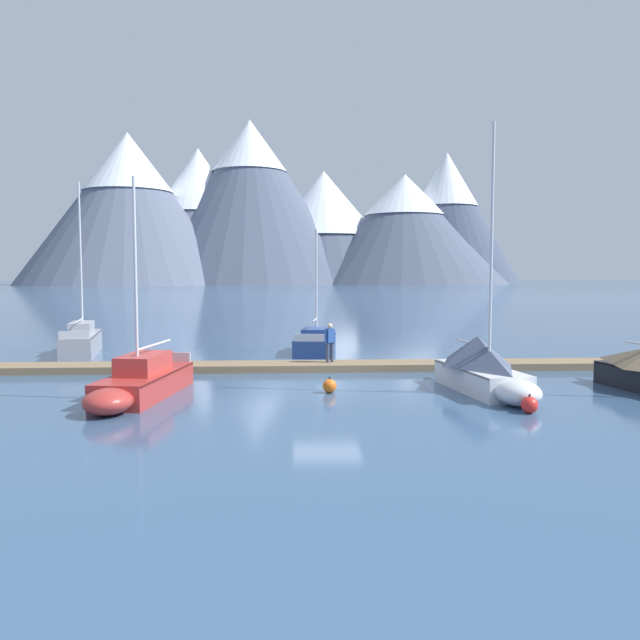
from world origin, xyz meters
TOP-DOWN VIEW (x-y plane):
  - ground_plane at (0.00, 0.00)m, footprint 700.00×700.00m
  - mountain_west_summit at (-62.85, 217.74)m, footprint 81.78×81.78m
  - mountain_central_massif at (-39.43, 235.70)m, footprint 69.45×69.45m
  - mountain_shoulder_ridge at (-18.55, 235.81)m, footprint 91.09×91.09m
  - mountain_east_summit at (11.62, 240.82)m, footprint 75.32×75.32m
  - mountain_rear_spur at (43.82, 230.67)m, footprint 83.19×83.19m
  - mountain_north_horn at (62.16, 236.09)m, footprint 59.84×59.84m
  - dock at (0.00, 4.00)m, footprint 29.33×2.22m
  - sailboat_nearest_berth at (-12.10, 9.85)m, footprint 2.67×6.71m
  - sailboat_second_berth at (-6.31, -2.01)m, footprint 2.46×6.56m
  - sailboat_mid_dock_port at (-0.03, 10.13)m, footprint 2.44×6.02m
  - sailboat_mid_dock_starboard at (5.38, -1.39)m, footprint 2.50×5.82m
  - person_on_dock at (0.35, 4.12)m, footprint 0.48×0.41m
  - mooring_buoy_channel_marker at (5.75, -4.77)m, footprint 0.50×0.50m
  - mooring_buoy_inner_mooring at (0.02, -1.31)m, footprint 0.48×0.48m

SIDE VIEW (x-z plane):
  - ground_plane at x=0.00m, z-range 0.00..0.00m
  - dock at x=0.00m, z-range -0.01..0.29m
  - mooring_buoy_inner_mooring at x=0.02m, z-range -0.04..0.53m
  - mooring_buoy_channel_marker at x=5.75m, z-range -0.04..0.54m
  - sailboat_mid_dock_port at x=-0.03m, z-range -2.70..3.76m
  - sailboat_second_berth at x=-6.31m, z-range -3.07..4.19m
  - sailboat_nearest_berth at x=-12.10m, z-range -3.71..5.09m
  - sailboat_mid_dock_starboard at x=5.38m, z-range -3.70..5.49m
  - person_on_dock at x=0.35m, z-range 0.42..2.11m
  - mountain_rear_spur at x=43.82m, z-range 0.74..44.74m
  - mountain_east_summit at x=11.62m, z-range 1.71..48.32m
  - mountain_north_horn at x=62.16m, z-range 1.10..54.85m
  - mountain_central_massif at x=-39.43m, z-range 1.51..56.05m
  - mountain_west_summit at x=-62.85m, z-range 1.04..57.72m
  - mountain_shoulder_ridge at x=-18.55m, z-range 0.74..66.83m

